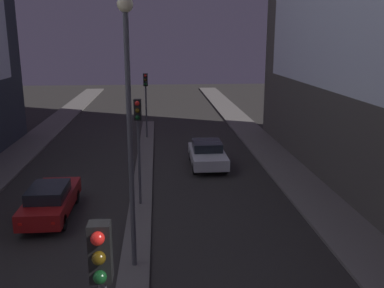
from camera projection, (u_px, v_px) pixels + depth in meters
The scene contains 6 objects.
median_strip at pixel (142, 189), 21.17m from camera, with size 1.00×34.15×0.11m.
traffic_light_mid at pixel (138, 129), 18.28m from camera, with size 0.32×0.42×4.69m.
traffic_light_far at pixel (146, 91), 30.88m from camera, with size 0.32×0.42×4.69m.
street_lamp at pixel (129, 103), 12.71m from camera, with size 0.46×0.46×8.37m.
car_left_lane at pixel (51, 200), 17.82m from camera, with size 1.71×4.54×1.45m.
car_right_lane at pixel (207, 154), 24.90m from camera, with size 1.93×4.35×1.42m.
Camera 1 is at (0.87, -2.05, 7.37)m, focal length 40.00 mm.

